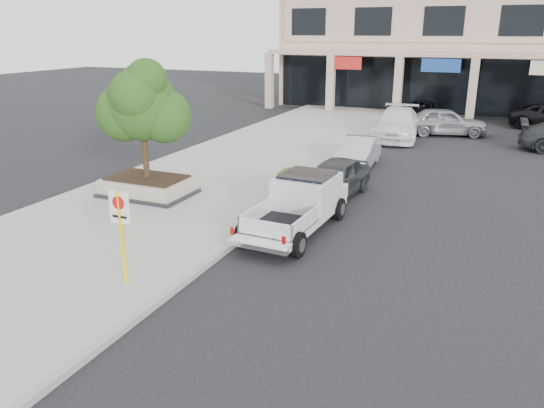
% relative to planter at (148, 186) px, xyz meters
% --- Properties ---
extents(ground, '(120.00, 120.00, 0.00)m').
position_rel_planter_xyz_m(ground, '(6.51, -3.56, -0.48)').
color(ground, black).
rests_on(ground, ground).
extents(sidewalk, '(8.00, 52.00, 0.15)m').
position_rel_planter_xyz_m(sidewalk, '(1.01, 2.44, -0.40)').
color(sidewalk, gray).
rests_on(sidewalk, ground).
extents(curb, '(0.20, 52.00, 0.15)m').
position_rel_planter_xyz_m(curb, '(4.96, 2.44, -0.40)').
color(curb, gray).
rests_on(curb, ground).
extents(planter, '(3.20, 2.20, 0.68)m').
position_rel_planter_xyz_m(planter, '(0.00, 0.00, 0.00)').
color(planter, black).
rests_on(planter, sidewalk).
extents(planter_tree, '(2.90, 2.55, 4.00)m').
position_rel_planter_xyz_m(planter_tree, '(0.13, 0.15, 2.94)').
color(planter_tree, '#2F2412').
rests_on(planter_tree, planter).
extents(no_parking_sign, '(0.55, 0.09, 2.30)m').
position_rel_planter_xyz_m(no_parking_sign, '(3.81, -6.11, 1.16)').
color(no_parking_sign, yellow).
rests_on(no_parking_sign, sidewalk).
extents(hedge, '(1.10, 0.99, 0.93)m').
position_rel_planter_xyz_m(hedge, '(4.67, 2.38, 0.14)').
color(hedge, '#224F16').
rests_on(hedge, sidewalk).
extents(pickup_truck, '(2.15, 5.28, 1.64)m').
position_rel_planter_xyz_m(pickup_truck, '(6.16, -1.00, 0.34)').
color(pickup_truck, silver).
rests_on(pickup_truck, ground).
extents(curb_car_a, '(2.06, 4.31, 1.42)m').
position_rel_planter_xyz_m(curb_car_a, '(6.20, 2.89, 0.24)').
color(curb_car_a, '#2F3234').
rests_on(curb_car_a, ground).
extents(curb_car_b, '(1.60, 4.11, 1.33)m').
position_rel_planter_xyz_m(curb_car_b, '(5.85, 7.66, 0.19)').
color(curb_car_b, '#AEB0B7').
rests_on(curb_car_b, ground).
extents(curb_car_c, '(2.91, 5.99, 1.68)m').
position_rel_planter_xyz_m(curb_car_c, '(6.16, 15.03, 0.36)').
color(curb_car_c, white).
rests_on(curb_car_c, ground).
extents(curb_car_d, '(2.56, 5.04, 1.37)m').
position_rel_planter_xyz_m(curb_car_d, '(6.49, 21.55, 0.21)').
color(curb_car_d, black).
rests_on(curb_car_d, ground).
extents(lot_car_a, '(5.05, 3.06, 1.61)m').
position_rel_planter_xyz_m(lot_car_a, '(8.55, 17.13, 0.33)').
color(lot_car_a, '#929399').
rests_on(lot_car_a, ground).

